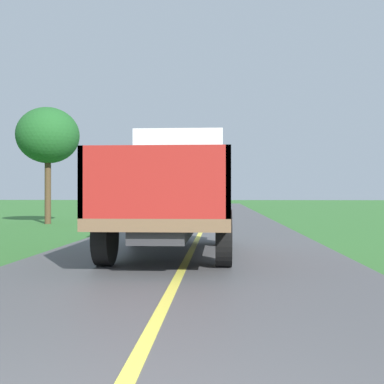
% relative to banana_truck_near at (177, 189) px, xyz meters
% --- Properties ---
extents(banana_truck_near, '(2.38, 5.82, 2.80)m').
position_rel_banana_truck_near_xyz_m(banana_truck_near, '(0.00, 0.00, 0.00)').
color(banana_truck_near, '#2D2D30').
rests_on(banana_truck_near, road_surface).
extents(roadside_tree_near_left, '(2.80, 2.80, 5.25)m').
position_rel_banana_truck_near_xyz_m(roadside_tree_near_left, '(-6.78, 10.04, 2.50)').
color(roadside_tree_near_left, '#4C3823').
rests_on(roadside_tree_near_left, ground).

